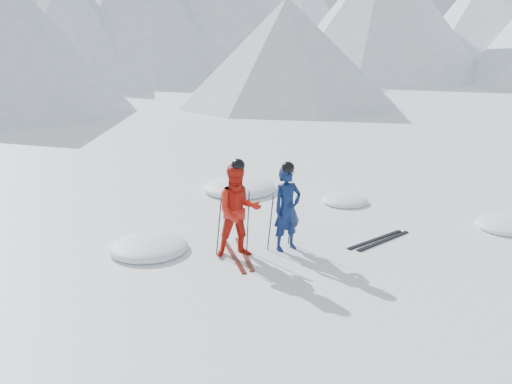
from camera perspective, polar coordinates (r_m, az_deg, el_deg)
ground at (r=12.21m, az=9.53°, el=-4.14°), size 160.00×160.00×0.00m
mountain_range at (r=45.96m, az=-15.24°, el=18.70°), size 106.15×62.94×15.53m
skier_blue at (r=10.81m, az=3.31°, el=-1.79°), size 0.63×0.42×1.72m
skier_red at (r=10.45m, az=-1.86°, el=-2.02°), size 1.07×0.94×1.85m
pole_blue_left at (r=10.86m, az=1.53°, el=-3.27°), size 0.12×0.08×1.14m
pole_blue_right at (r=11.23m, az=3.61°, el=-2.64°), size 0.12×0.07×1.14m
pole_red_left at (r=10.63m, az=-3.92°, el=-3.50°), size 0.12×0.10×1.23m
pole_red_right at (r=10.82m, az=-0.85°, el=-3.11°), size 0.12×0.09×1.23m
ski_worn_left at (r=10.72m, az=-2.38°, el=-6.75°), size 0.55×1.66×0.03m
ski_worn_right at (r=10.82m, az=-1.26°, el=-6.50°), size 0.66×1.63×0.03m
ski_loose_a at (r=11.82m, az=12.44°, el=-4.91°), size 1.70×0.32×0.03m
ski_loose_b at (r=11.78m, az=13.29°, el=-5.03°), size 1.69×0.38×0.03m
snow_lumps at (r=13.60m, az=1.44°, el=-1.79°), size 8.87×7.51×0.45m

